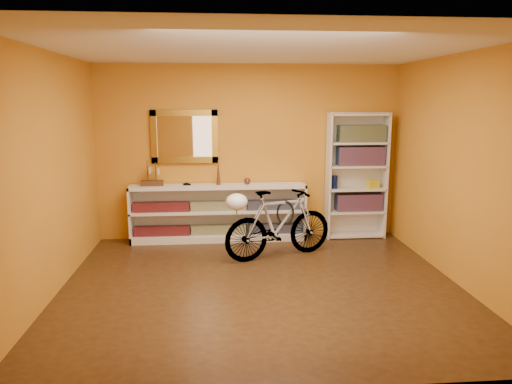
{
  "coord_description": "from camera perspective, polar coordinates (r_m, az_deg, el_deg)",
  "views": [
    {
      "loc": [
        -0.48,
        -5.06,
        2.08
      ],
      "look_at": [
        0.0,
        0.7,
        0.95
      ],
      "focal_mm": 33.1,
      "sensor_mm": 36.0,
      "label": 1
    }
  ],
  "objects": [
    {
      "name": "wall_socket",
      "position": [
        7.4,
        6.13,
        -3.31
      ],
      "size": [
        0.09,
        0.02,
        0.09
      ],
      "primitive_type": "cube",
      "color": "silver",
      "rests_on": "back_wall"
    },
    {
      "name": "bookcase",
      "position": [
        7.3,
        12.04,
        1.91
      ],
      "size": [
        0.9,
        0.3,
        1.9
      ],
      "primitive_type": null,
      "color": "silver",
      "rests_on": "floor"
    },
    {
      "name": "yellow_bag",
      "position": [
        7.35,
        13.96,
        0.96
      ],
      "size": [
        0.19,
        0.15,
        0.13
      ],
      "primitive_type": "cube",
      "rotation": [
        0.0,
        0.0,
        0.23
      ],
      "color": "gold",
      "rests_on": "bookcase"
    },
    {
      "name": "cd_row_upper",
      "position": [
        7.02,
        -4.55,
        -1.68
      ],
      "size": [
        2.5,
        0.13,
        0.14
      ],
      "primitive_type": "cube",
      "color": "navy",
      "rests_on": "console_unit"
    },
    {
      "name": "toy_car",
      "position": [
        6.99,
        -8.33,
        0.83
      ],
      "size": [
        0.0,
        0.0,
        0.0
      ],
      "primitive_type": "imported",
      "rotation": [
        0.0,
        0.0,
        1.53
      ],
      "color": "black",
      "rests_on": "console_unit"
    },
    {
      "name": "gilt_mirror",
      "position": [
        7.06,
        -8.64,
        6.64
      ],
      "size": [
        0.98,
        0.06,
        0.78
      ],
      "primitive_type": "cube",
      "color": "#835F17",
      "rests_on": "back_wall"
    },
    {
      "name": "book_row_a",
      "position": [
        7.38,
        12.28,
        -1.19
      ],
      "size": [
        0.7,
        0.22,
        0.26
      ],
      "primitive_type": "cube",
      "color": "maroon",
      "rests_on": "bookcase"
    },
    {
      "name": "book_row_c",
      "position": [
        7.24,
        12.62,
        6.92
      ],
      "size": [
        0.7,
        0.22,
        0.25
      ],
      "primitive_type": "cube",
      "color": "navy",
      "rests_on": "bookcase"
    },
    {
      "name": "decorative_orb",
      "position": [
        6.98,
        -1.06,
        1.33
      ],
      "size": [
        0.1,
        0.1,
        0.1
      ],
      "primitive_type": "sphere",
      "color": "brown",
      "rests_on": "console_unit"
    },
    {
      "name": "floor",
      "position": [
        5.49,
        0.62,
        -11.25
      ],
      "size": [
        4.5,
        4.0,
        0.01
      ],
      "primitive_type": "cube",
      "color": "black",
      "rests_on": "ground"
    },
    {
      "name": "travel_mug",
      "position": [
        7.2,
        9.5,
        1.21
      ],
      "size": [
        0.09,
        0.09,
        0.2
      ],
      "primitive_type": "cylinder",
      "color": "navy",
      "rests_on": "bookcase"
    },
    {
      "name": "back_wall",
      "position": [
        7.12,
        -0.88,
        4.78
      ],
      "size": [
        4.5,
        0.01,
        2.6
      ],
      "primitive_type": "cube",
      "color": "#BB751C",
      "rests_on": "ground"
    },
    {
      "name": "left_wall",
      "position": [
        5.41,
        -23.86,
        1.84
      ],
      "size": [
        0.01,
        4.0,
        2.6
      ],
      "primitive_type": "cube",
      "color": "#BB751C",
      "rests_on": "ground"
    },
    {
      "name": "helmet",
      "position": [
        5.95,
        -2.35,
        -1.19
      ],
      "size": [
        0.28,
        0.27,
        0.21
      ],
      "primitive_type": "ellipsoid",
      "color": "white",
      "rests_on": "bicycle"
    },
    {
      "name": "book_row_b",
      "position": [
        7.27,
        12.51,
        4.29
      ],
      "size": [
        0.7,
        0.22,
        0.28
      ],
      "primitive_type": "cube",
      "color": "maroon",
      "rests_on": "bookcase"
    },
    {
      "name": "right_wall",
      "position": [
        5.8,
        23.44,
        2.43
      ],
      "size": [
        0.01,
        4.0,
        2.6
      ],
      "primitive_type": "cube",
      "color": "#BB751C",
      "rests_on": "ground"
    },
    {
      "name": "ceiling",
      "position": [
        5.11,
        0.69,
        16.98
      ],
      "size": [
        4.5,
        4.0,
        0.01
      ],
      "primitive_type": "cube",
      "color": "silver",
      "rests_on": "ground"
    },
    {
      "name": "bicycle",
      "position": [
        6.28,
        2.8,
        -3.86
      ],
      "size": [
        0.91,
        1.62,
        0.93
      ],
      "primitive_type": "imported",
      "rotation": [
        0.0,
        0.0,
        1.91
      ],
      "color": "silver",
      "rests_on": "floor"
    },
    {
      "name": "model_ship",
      "position": [
        7.01,
        -12.5,
        2.27
      ],
      "size": [
        0.32,
        0.13,
        0.38
      ],
      "primitive_type": null,
      "rotation": [
        0.0,
        0.0,
        -0.02
      ],
      "color": "#3D2411",
      "rests_on": "console_unit"
    },
    {
      "name": "red_tin",
      "position": [
        7.2,
        10.63,
        6.64
      ],
      "size": [
        0.14,
        0.14,
        0.17
      ],
      "primitive_type": "cube",
      "rotation": [
        0.0,
        0.0,
        0.09
      ],
      "color": "maroon",
      "rests_on": "bookcase"
    },
    {
      "name": "u_lock",
      "position": [
        6.28,
        3.57,
        -2.54
      ],
      "size": [
        0.24,
        0.03,
        0.24
      ],
      "primitive_type": "torus",
      "rotation": [
        1.57,
        0.0,
        0.0
      ],
      "color": "black",
      "rests_on": "bicycle"
    },
    {
      "name": "cd_row_lower",
      "position": [
        7.11,
        -4.5,
        -4.55
      ],
      "size": [
        2.5,
        0.13,
        0.14
      ],
      "primitive_type": "cube",
      "color": "black",
      "rests_on": "console_unit"
    },
    {
      "name": "bronze_ornament",
      "position": [
        6.95,
        -4.58,
        2.41
      ],
      "size": [
        0.06,
        0.06,
        0.38
      ],
      "primitive_type": "cone",
      "color": "brown",
      "rests_on": "console_unit"
    },
    {
      "name": "console_unit",
      "position": [
        7.07,
        -4.54,
        -2.51
      ],
      "size": [
        2.6,
        0.35,
        0.85
      ],
      "primitive_type": null,
      "color": "silver",
      "rests_on": "floor"
    }
  ]
}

